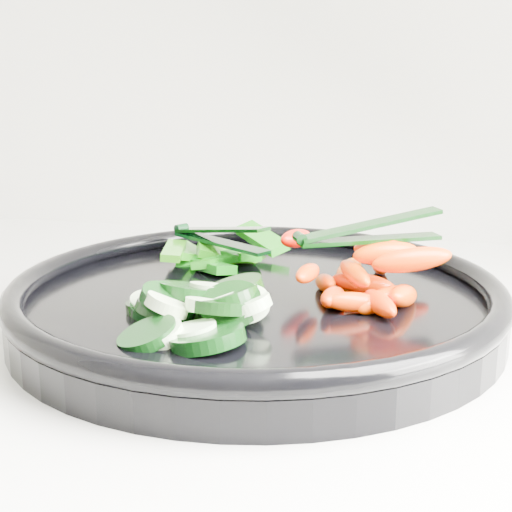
# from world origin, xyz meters

# --- Properties ---
(veggie_tray) EXTENTS (0.42, 0.42, 0.04)m
(veggie_tray) POSITION_xyz_m (-0.04, 1.67, 0.95)
(veggie_tray) COLOR black
(veggie_tray) RESTS_ON counter
(cucumber_pile) EXTENTS (0.12, 0.13, 0.04)m
(cucumber_pile) POSITION_xyz_m (-0.06, 1.61, 0.96)
(cucumber_pile) COLOR black
(cucumber_pile) RESTS_ON veggie_tray
(carrot_pile) EXTENTS (0.14, 0.15, 0.06)m
(carrot_pile) POSITION_xyz_m (0.05, 1.69, 0.97)
(carrot_pile) COLOR #E65700
(carrot_pile) RESTS_ON veggie_tray
(pepper_pile) EXTENTS (0.12, 0.13, 0.04)m
(pepper_pile) POSITION_xyz_m (-0.09, 1.76, 0.96)
(pepper_pile) COLOR #1E6209
(pepper_pile) RESTS_ON veggie_tray
(tong_carrot) EXTENTS (0.11, 0.07, 0.02)m
(tong_carrot) POSITION_xyz_m (0.04, 1.69, 1.00)
(tong_carrot) COLOR black
(tong_carrot) RESTS_ON carrot_pile
(tong_pepper) EXTENTS (0.10, 0.07, 0.02)m
(tong_pepper) POSITION_xyz_m (-0.09, 1.75, 0.98)
(tong_pepper) COLOR black
(tong_pepper) RESTS_ON pepper_pile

